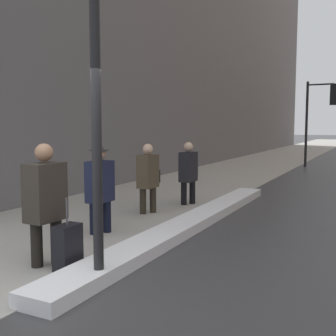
# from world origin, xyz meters

# --- Properties ---
(ground_plane) EXTENTS (160.00, 160.00, 0.00)m
(ground_plane) POSITION_xyz_m (0.00, 0.00, 0.00)
(ground_plane) COLOR #38383A
(sidewalk_slab) EXTENTS (4.00, 80.00, 0.01)m
(sidewalk_slab) POSITION_xyz_m (-2.00, 15.00, 0.01)
(sidewalk_slab) COLOR #9E9B93
(sidewalk_slab) RESTS_ON ground
(snow_bank_curb) EXTENTS (0.56, 8.01, 0.18)m
(snow_bank_curb) POSITION_xyz_m (0.17, 3.80, 0.09)
(snow_bank_curb) COLOR white
(snow_bank_curb) RESTS_ON ground
(building_facade_left) EXTENTS (6.00, 36.00, 16.61)m
(building_facade_left) POSITION_xyz_m (-7.00, 20.00, 8.31)
(building_facade_left) COLOR slate
(building_facade_left) RESTS_ON ground
(lamp_post) EXTENTS (0.28, 0.28, 5.41)m
(lamp_post) POSITION_xyz_m (0.29, 0.79, 3.20)
(lamp_post) COLOR black
(lamp_post) RESTS_ON ground
(traffic_light_near) EXTENTS (1.31, 0.32, 3.78)m
(traffic_light_near) POSITION_xyz_m (0.96, 16.43, 2.73)
(traffic_light_near) COLOR black
(traffic_light_near) RESTS_ON ground
(pedestrian_nearside) EXTENTS (0.32, 0.54, 1.63)m
(pedestrian_nearside) POSITION_xyz_m (-0.70, 1.00, 0.91)
(pedestrian_nearside) COLOR black
(pedestrian_nearside) RESTS_ON ground
(pedestrian_in_fedora) EXTENTS (0.34, 0.49, 1.58)m
(pedestrian_in_fedora) POSITION_xyz_m (-1.04, 2.68, 0.86)
(pedestrian_in_fedora) COLOR black
(pedestrian_in_fedora) RESTS_ON ground
(pedestrian_in_glasses) EXTENTS (0.29, 0.69, 1.48)m
(pedestrian_in_glasses) POSITION_xyz_m (-1.12, 4.52, 0.82)
(pedestrian_in_glasses) COLOR #2A241B
(pedestrian_in_glasses) RESTS_ON ground
(pedestrian_with_shoulder_bag) EXTENTS (0.29, 0.69, 1.47)m
(pedestrian_with_shoulder_bag) POSITION_xyz_m (-0.77, 5.81, 0.81)
(pedestrian_with_shoulder_bag) COLOR black
(pedestrian_with_shoulder_bag) RESTS_ON ground
(rolling_suitcase) EXTENTS (0.23, 0.37, 0.95)m
(rolling_suitcase) POSITION_xyz_m (-0.33, 0.98, 0.30)
(rolling_suitcase) COLOR black
(rolling_suitcase) RESTS_ON ground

